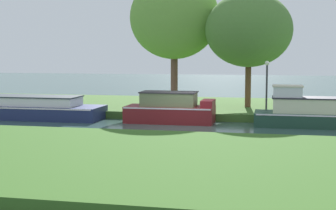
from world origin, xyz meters
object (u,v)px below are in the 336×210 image
navy_narrowboat (14,108)px  mooring_post_near (80,102)px  willow_tree_centre (249,30)px  lamp_post (267,80)px  forest_barge (336,114)px  willow_tree_left (174,17)px  maroon_cruiser (171,109)px

navy_narrowboat → mooring_post_near: size_ratio=12.01×
navy_narrowboat → mooring_post_near: navy_narrowboat is taller
willow_tree_centre → lamp_post: 3.84m
forest_barge → willow_tree_centre: size_ratio=1.24×
forest_barge → lamp_post: (-3.33, 1.88, 1.48)m
willow_tree_left → lamp_post: willow_tree_left is taller
navy_narrowboat → willow_tree_left: (7.85, 5.45, 5.17)m
willow_tree_centre → mooring_post_near: size_ratio=8.04×
willow_tree_left → mooring_post_near: bearing=-136.2°
forest_barge → maroon_cruiser: (-8.10, 0.00, 0.01)m
navy_narrowboat → willow_tree_centre: (12.45, 4.34, 4.31)m
willow_tree_centre → lamp_post: bearing=-65.8°
willow_tree_left → mooring_post_near: willow_tree_left is taller
forest_barge → maroon_cruiser: forest_barge is taller
forest_barge → mooring_post_near: forest_barge is taller
forest_barge → willow_tree_left: 11.70m
forest_barge → maroon_cruiser: bearing=180.0°
forest_barge → maroon_cruiser: 8.10m
lamp_post → navy_narrowboat: bearing=-172.1°
maroon_cruiser → willow_tree_left: 7.49m
maroon_cruiser → mooring_post_near: size_ratio=5.49×
willow_tree_centre → lamp_post: willow_tree_centre is taller
navy_narrowboat → willow_tree_centre: bearing=19.2°
forest_barge → mooring_post_near: 13.55m
willow_tree_centre → navy_narrowboat: bearing=-160.8°
navy_narrowboat → maroon_cruiser: size_ratio=2.19×
willow_tree_left → lamp_post: size_ratio=2.88×
forest_barge → navy_narrowboat: 16.89m
forest_barge → maroon_cruiser: size_ratio=1.82×
maroon_cruiser → willow_tree_left: bearing=99.7°
willow_tree_left → forest_barge: bearing=-31.1°
lamp_post → mooring_post_near: bearing=-176.0°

